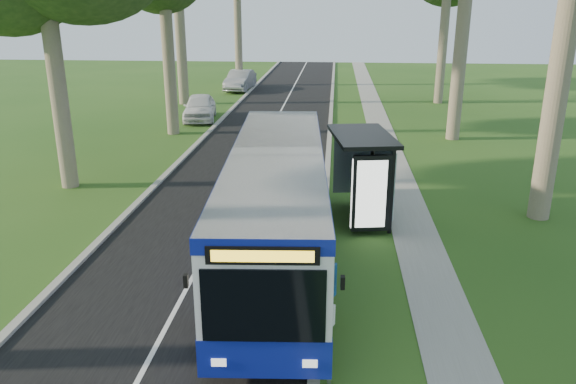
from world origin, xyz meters
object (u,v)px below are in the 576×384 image
bus_stop_sign (331,313)px  car_white (200,107)px  litter_bin (370,213)px  car_silver (240,80)px  bus_shelter (367,163)px  bus (277,205)px

bus_stop_sign → car_white: (-8.71, 25.99, -0.82)m
litter_bin → car_silver: bearing=107.1°
bus_shelter → car_white: 19.83m
bus → car_white: size_ratio=2.59×
bus_stop_sign → car_silver: (-8.24, 38.96, -0.79)m
litter_bin → car_silver: size_ratio=0.21×
bus_stop_sign → litter_bin: 8.45m
bus_shelter → car_white: bearing=110.3°
car_silver → car_white: bearing=-87.9°
bus_stop_sign → car_white: size_ratio=0.55×
bus → bus_shelter: 4.09m
bus_stop_sign → car_silver: 39.83m
bus → bus_shelter: (2.68, 3.06, 0.44)m
bus → car_silver: size_ratio=2.41×
bus_shelter → car_silver: bearing=97.8°
bus_shelter → bus_stop_sign: bearing=-106.2°
bus → car_white: bus is taller
bus → car_white: (-7.10, 20.27, -0.87)m
bus_stop_sign → litter_bin: (1.22, 8.29, -1.10)m
bus_stop_sign → litter_bin: bus_stop_sign is taller
bus_shelter → bus: bearing=-140.5°
bus → bus_stop_sign: bus is taller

